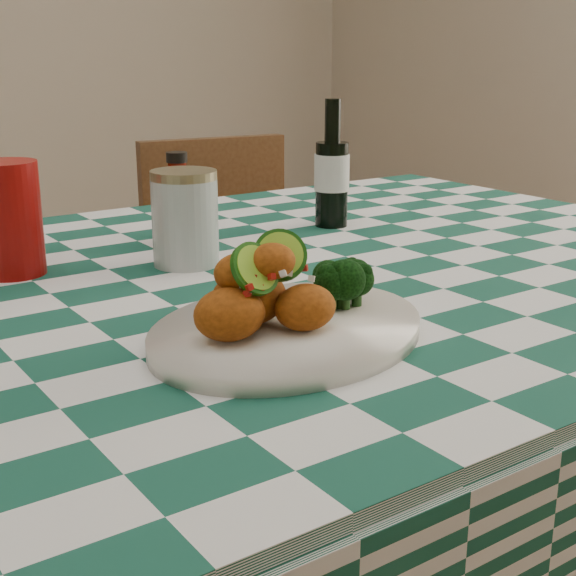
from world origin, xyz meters
TOP-DOWN VIEW (x-y plane):
  - dining_table at (0.00, 0.00)m, footprint 1.66×1.06m
  - plate at (-0.06, -0.23)m, footprint 0.38×0.33m
  - fried_chicken_pile at (-0.08, -0.23)m, footprint 0.13×0.10m
  - broccoli_side at (0.03, -0.22)m, footprint 0.07×0.07m
  - red_tumbler at (-0.21, 0.18)m, footprint 0.11×0.11m
  - ketchup_bottle at (0.05, 0.21)m, footprint 0.08×0.08m
  - mason_jar at (-0.00, 0.09)m, footprint 0.10×0.10m
  - beer_bottle at (0.32, 0.18)m, footprint 0.07×0.07m
  - wooden_chair_right at (0.49, 0.75)m, footprint 0.44×0.46m

SIDE VIEW (x-z plane):
  - dining_table at x=0.00m, z-range 0.00..0.79m
  - wooden_chair_right at x=0.49m, z-range 0.00..0.85m
  - plate at x=-0.06m, z-range 0.79..0.80m
  - broccoli_side at x=0.03m, z-range 0.80..0.86m
  - fried_chicken_pile at x=-0.08m, z-range 0.80..0.89m
  - mason_jar at x=0.00m, z-range 0.79..0.92m
  - ketchup_bottle at x=0.05m, z-range 0.79..0.92m
  - red_tumbler at x=-0.21m, z-range 0.79..0.94m
  - beer_bottle at x=0.32m, z-range 0.79..1.00m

